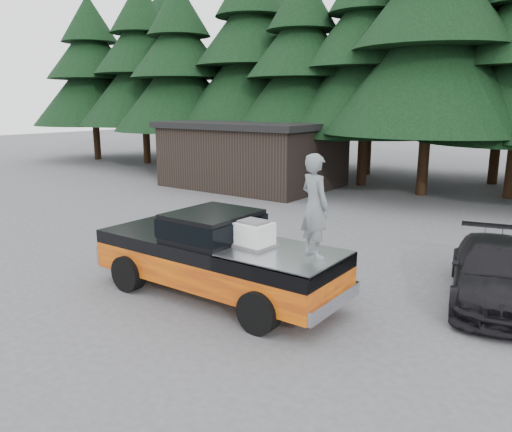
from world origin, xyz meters
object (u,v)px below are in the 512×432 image
Objects in this scene: pickup_truck at (217,267)px; utility_building at (253,154)px; man_on_bed at (315,206)px; parked_car at (496,272)px; air_compressor at (254,235)px.

utility_building is (-8.39, 12.75, 1.00)m from pickup_truck.
parked_car is (2.73, 3.22, -1.68)m from man_on_bed.
air_compressor is 0.16× the size of parked_car.
pickup_truck is 6.11m from parked_car.
parked_car is 0.53× the size of utility_building.
utility_building reaches higher than parked_car.
parked_car is (5.10, 3.35, -0.02)m from pickup_truck.
man_on_bed is at bearing -49.53° from utility_building.
utility_building is at bearing -25.18° from man_on_bed.
man_on_bed is 16.61m from utility_building.
pickup_truck is at bearing -160.25° from parked_car.
man_on_bed reaches higher than utility_building.
utility_building reaches higher than air_compressor.
pickup_truck is 15.30m from utility_building.
utility_building is at bearing 123.35° from pickup_truck.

